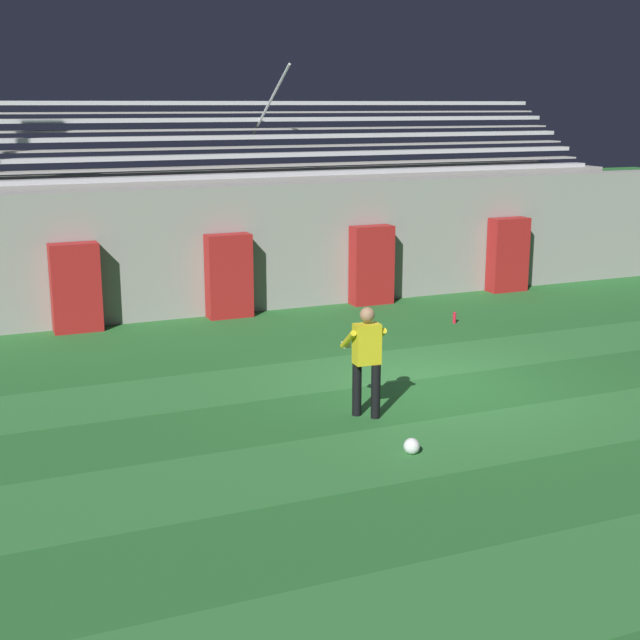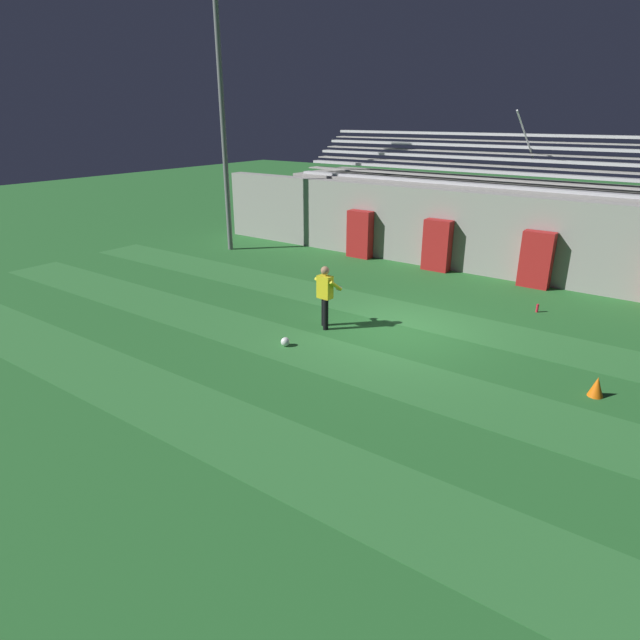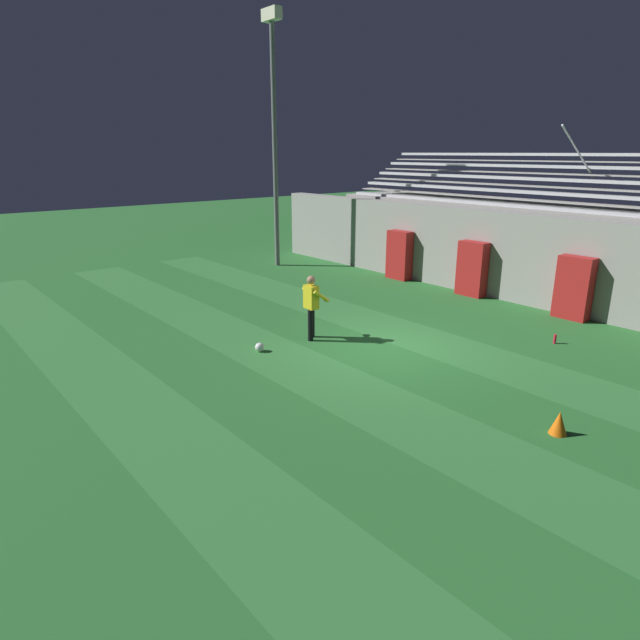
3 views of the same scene
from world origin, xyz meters
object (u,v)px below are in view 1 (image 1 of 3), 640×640
object	(u,v)px
padding_pillar_gate_left	(229,276)
padding_pillar_gate_right	(372,265)
water_bottle	(454,318)
padding_pillar_far_right	(508,255)
soccer_ball	(412,446)
padding_pillar_far_left	(76,288)
goalkeeper	(366,354)

from	to	relation	value
padding_pillar_gate_left	padding_pillar_gate_right	bearing A→B (deg)	0.00
water_bottle	padding_pillar_far_right	bearing A→B (deg)	39.22
padding_pillar_gate_left	padding_pillar_far_right	distance (m)	7.18
padding_pillar_gate_right	water_bottle	world-z (taller)	padding_pillar_gate_right
padding_pillar_far_right	soccer_ball	xyz separation A→B (m)	(-7.29, -8.46, -0.80)
padding_pillar_gate_left	padding_pillar_far_left	bearing A→B (deg)	180.00
padding_pillar_gate_left	padding_pillar_far_right	xyz separation A→B (m)	(7.18, 0.00, 0.00)
padding_pillar_gate_left	padding_pillar_far_right	size ratio (longest dim) A/B	1.00
padding_pillar_far_left	soccer_ball	xyz separation A→B (m)	(3.13, -8.46, -0.80)
padding_pillar_gate_right	water_bottle	xyz separation A→B (m)	(0.78, -2.42, -0.79)
water_bottle	padding_pillar_far_left	bearing A→B (deg)	162.05
padding_pillar_gate_right	padding_pillar_far_right	size ratio (longest dim) A/B	1.00
padding_pillar_far_left	padding_pillar_far_right	world-z (taller)	same
soccer_ball	water_bottle	xyz separation A→B (m)	(4.33, 6.05, 0.01)
padding_pillar_far_left	soccer_ball	world-z (taller)	padding_pillar_far_left
goalkeeper	padding_pillar_gate_right	bearing A→B (deg)	63.30
padding_pillar_gate_right	padding_pillar_far_left	xyz separation A→B (m)	(-6.67, 0.00, 0.00)
padding_pillar_gate_left	padding_pillar_far_left	distance (m)	3.23
padding_pillar_far_right	soccer_ball	bearing A→B (deg)	-130.73
water_bottle	goalkeeper	bearing A→B (deg)	-133.52
padding_pillar_gate_right	soccer_ball	distance (m)	9.21
padding_pillar_gate_left	padding_pillar_gate_right	xyz separation A→B (m)	(3.43, 0.00, 0.00)
padding_pillar_far_left	padding_pillar_far_right	bearing A→B (deg)	0.00
padding_pillar_far_right	padding_pillar_far_left	bearing A→B (deg)	180.00
padding_pillar_gate_right	water_bottle	size ratio (longest dim) A/B	7.57
padding_pillar_gate_left	soccer_ball	size ratio (longest dim) A/B	8.26
padding_pillar_gate_left	water_bottle	world-z (taller)	padding_pillar_gate_left
padding_pillar_far_left	goalkeeper	bearing A→B (deg)	-65.05
goalkeeper	soccer_ball	distance (m)	1.79
padding_pillar_gate_right	goalkeeper	size ratio (longest dim) A/B	1.09
soccer_ball	water_bottle	distance (m)	7.44
goalkeeper	water_bottle	bearing A→B (deg)	46.48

